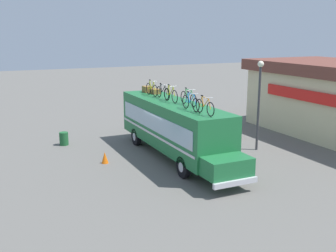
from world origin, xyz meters
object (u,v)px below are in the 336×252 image
object	(u,v)px
rooftop_bicycle_3	(171,95)
rooftop_bicycle_4	(188,98)
luggage_bag_1	(147,89)
trash_bin	(64,139)
rooftop_bicycle_1	(152,89)
rooftop_bicycle_6	(205,107)
bus	(174,126)
luggage_bag_2	(155,91)
rooftop_bicycle_5	(191,103)
traffic_cone	(105,158)
rooftop_bicycle_2	(163,92)
street_lamp	(259,94)

from	to	relation	value
rooftop_bicycle_3	rooftop_bicycle_4	distance (m)	1.36
luggage_bag_1	trash_bin	xyz separation A→B (m)	(-0.94, -5.26, -2.90)
trash_bin	rooftop_bicycle_3	bearing A→B (deg)	45.68
rooftop_bicycle_1	rooftop_bicycle_6	size ratio (longest dim) A/B	1.03
bus	luggage_bag_2	distance (m)	3.70
bus	luggage_bag_2	bearing A→B (deg)	174.47
rooftop_bicycle_3	rooftop_bicycle_4	size ratio (longest dim) A/B	0.96
rooftop_bicycle_6	rooftop_bicycle_3	bearing A→B (deg)	179.00
bus	rooftop_bicycle_5	size ratio (longest dim) A/B	6.49
rooftop_bicycle_4	rooftop_bicycle_5	bearing A→B (deg)	-23.62
luggage_bag_2	rooftop_bicycle_5	xyz separation A→B (m)	(5.75, -0.59, 0.22)
rooftop_bicycle_5	luggage_bag_2	bearing A→B (deg)	174.17
rooftop_bicycle_3	rooftop_bicycle_5	size ratio (longest dim) A/B	0.98
rooftop_bicycle_4	traffic_cone	bearing A→B (deg)	-111.78
rooftop_bicycle_3	rooftop_bicycle_6	size ratio (longest dim) A/B	1.01
bus	rooftop_bicycle_3	bearing A→B (deg)	-159.19
rooftop_bicycle_2	rooftop_bicycle_5	bearing A→B (deg)	-3.75
luggage_bag_1	rooftop_bicycle_3	world-z (taller)	rooftop_bicycle_3
rooftop_bicycle_1	rooftop_bicycle_4	xyz separation A→B (m)	(3.86, 0.46, -0.02)
bus	rooftop_bicycle_1	bearing A→B (deg)	-176.98
luggage_bag_1	rooftop_bicycle_2	xyz separation A→B (m)	(2.68, -0.15, 0.17)
luggage_bag_2	trash_bin	size ratio (longest dim) A/B	0.80
rooftop_bicycle_2	bus	bearing A→B (deg)	0.19
street_lamp	rooftop_bicycle_2	bearing A→B (deg)	-114.20
rooftop_bicycle_5	traffic_cone	size ratio (longest dim) A/B	2.81
rooftop_bicycle_6	rooftop_bicycle_5	bearing A→B (deg)	-175.21
rooftop_bicycle_2	street_lamp	bearing A→B (deg)	65.80
luggage_bag_2	rooftop_bicycle_3	size ratio (longest dim) A/B	0.38
luggage_bag_1	rooftop_bicycle_1	size ratio (longest dim) A/B	0.39
rooftop_bicycle_3	trash_bin	bearing A→B (deg)	-134.32
rooftop_bicycle_2	traffic_cone	distance (m)	5.05
luggage_bag_1	luggage_bag_2	size ratio (longest dim) A/B	1.03
bus	rooftop_bicycle_3	distance (m)	1.71
rooftop_bicycle_6	traffic_cone	distance (m)	6.39
rooftop_bicycle_1	rooftop_bicycle_5	xyz separation A→B (m)	(5.16, -0.11, -0.02)
rooftop_bicycle_2	traffic_cone	xyz separation A→B (m)	(0.92, -3.82, -3.17)
rooftop_bicycle_1	luggage_bag_2	bearing A→B (deg)	140.89
luggage_bag_2	rooftop_bicycle_4	size ratio (longest dim) A/B	0.37
rooftop_bicycle_4	rooftop_bicycle_5	world-z (taller)	rooftop_bicycle_5
rooftop_bicycle_3	traffic_cone	xyz separation A→B (m)	(-0.36, -3.73, -3.20)
bus	rooftop_bicycle_5	xyz separation A→B (m)	(2.36, -0.26, 1.68)
rooftop_bicycle_2	luggage_bag_2	bearing A→B (deg)	169.88
luggage_bag_2	rooftop_bicycle_2	size ratio (longest dim) A/B	0.38
luggage_bag_1	rooftop_bicycle_3	distance (m)	3.97
rooftop_bicycle_2	street_lamp	xyz separation A→B (m)	(2.30, 5.11, -0.14)
rooftop_bicycle_4	rooftop_bicycle_6	xyz separation A→B (m)	(2.51, -0.47, -0.01)
luggage_bag_2	traffic_cone	world-z (taller)	luggage_bag_2
rooftop_bicycle_6	street_lamp	world-z (taller)	street_lamp
traffic_cone	luggage_bag_1	bearing A→B (deg)	132.20
rooftop_bicycle_2	rooftop_bicycle_1	bearing A→B (deg)	-173.63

